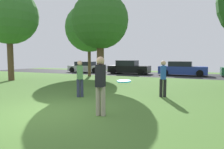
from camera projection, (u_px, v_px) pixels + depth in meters
The scene contains 13 objects.
ground_plane at pixel (46, 113), 6.08m from camera, with size 44.00×44.00×0.00m, color #47702D.
road_strip at pixel (155, 74), 20.59m from camera, with size 44.00×6.40×0.01m, color #28282B.
oak_tree_left at pixel (89, 28), 18.26m from camera, with size 4.47×4.47×6.78m.
oak_tree_center at pixel (9, 15), 14.70m from camera, with size 4.37×4.37×7.16m.
maple_tree_far at pixel (100, 21), 12.62m from camera, with size 3.68×3.68×6.01m.
person_thrower at pixel (80, 77), 8.56m from camera, with size 0.38×0.38×1.61m.
person_bystander at pixel (163, 77), 8.56m from camera, with size 0.30×0.36×1.61m.
person_walking at pixel (101, 83), 5.74m from camera, with size 0.30×0.34×1.76m.
frisbee_disc at pixel (124, 81), 3.69m from camera, with size 0.31×0.31×0.04m.
parked_car_silver at pixel (87, 67), 23.89m from camera, with size 4.55×1.97×1.31m.
parked_car_black at pixel (129, 68), 21.47m from camera, with size 4.48×2.07×1.48m.
parked_car_blue at pixel (182, 69), 19.39m from camera, with size 4.52×2.05×1.40m.
street_lamp_post at pixel (90, 53), 19.31m from camera, with size 0.14×0.14×4.50m, color #2D2D33.
Camera 1 is at (4.34, -4.57, 1.71)m, focal length 31.15 mm.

